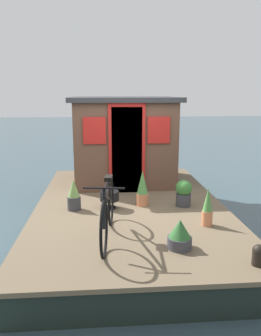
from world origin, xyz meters
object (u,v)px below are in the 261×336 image
at_px(potted_plant_basil, 184,193).
at_px(potted_plant_rosemary, 208,208).
at_px(bicycle, 108,211).
at_px(potted_plant_ivy, 74,196).
at_px(houseboat_cabin, 124,139).
at_px(potted_plant_sage, 142,189).
at_px(charcoal_grill, 109,197).
at_px(potted_plant_geranium, 180,235).
at_px(mooring_bollard, 259,255).

height_order(potted_plant_basil, potted_plant_rosemary, potted_plant_rosemary).
distance_m(bicycle, potted_plant_ivy, 1.36).
distance_m(houseboat_cabin, potted_plant_sage, 1.87).
bearing_deg(potted_plant_sage, charcoal_grill, 100.57).
distance_m(potted_plant_geranium, charcoal_grill, 1.84).
bearing_deg(houseboat_cabin, charcoal_grill, 168.73).
distance_m(potted_plant_rosemary, potted_plant_sage, 1.33).
xyz_separation_m(potted_plant_basil, potted_plant_geranium, (-1.64, 0.44, -0.06)).
relative_size(potted_plant_sage, potted_plant_geranium, 1.65).
relative_size(bicycle, charcoal_grill, 5.27).
relative_size(potted_plant_geranium, potted_plant_ivy, 0.72).
height_order(potted_plant_sage, charcoal_grill, potted_plant_sage).
relative_size(potted_plant_rosemary, potted_plant_ivy, 1.11).
height_order(bicycle, charcoal_grill, bicycle).
relative_size(potted_plant_rosemary, charcoal_grill, 1.80).
height_order(potted_plant_sage, mooring_bollard, potted_plant_sage).
relative_size(houseboat_cabin, potted_plant_sage, 3.59).
height_order(potted_plant_rosemary, potted_plant_geranium, potted_plant_rosemary).
bearing_deg(potted_plant_ivy, potted_plant_rosemary, -112.71).
bearing_deg(potted_plant_ivy, potted_plant_sage, -83.23).
relative_size(bicycle, potted_plant_ivy, 3.25).
height_order(houseboat_cabin, potted_plant_basil, houseboat_cabin).
bearing_deg(potted_plant_ivy, charcoal_grill, -86.97).
bearing_deg(potted_plant_rosemary, potted_plant_ivy, 67.29).
bearing_deg(charcoal_grill, houseboat_cabin, -11.27).
xyz_separation_m(bicycle, potted_plant_rosemary, (0.37, -1.50, -0.11)).
xyz_separation_m(houseboat_cabin, potted_plant_basil, (-1.83, -0.94, -0.71)).
height_order(houseboat_cabin, potted_plant_geranium, houseboat_cabin).
bearing_deg(potted_plant_basil, potted_plant_rosemary, -170.88).
bearing_deg(potted_plant_geranium, mooring_bollard, -122.13).
relative_size(charcoal_grill, mooring_bollard, 1.29).
distance_m(charcoal_grill, mooring_bollard, 2.71).
relative_size(bicycle, potted_plant_basil, 3.69).
bearing_deg(houseboat_cabin, mooring_bollard, -161.71).
distance_m(potted_plant_rosemary, charcoal_grill, 1.71).
xyz_separation_m(bicycle, mooring_bollard, (-0.87, -1.73, -0.26)).
height_order(bicycle, potted_plant_rosemary, bicycle).
bearing_deg(houseboat_cabin, potted_plant_geranium, -171.76).
distance_m(potted_plant_basil, potted_plant_ivy, 1.91).
relative_size(houseboat_cabin, potted_plant_basil, 4.87).
relative_size(houseboat_cabin, mooring_bollard, 8.94).
xyz_separation_m(houseboat_cabin, bicycle, (-3.12, 0.41, -0.55)).
relative_size(houseboat_cabin, potted_plant_geranium, 5.93).
bearing_deg(potted_plant_geranium, bicycle, 68.83).
bearing_deg(potted_plant_basil, potted_plant_ivy, 91.64).
bearing_deg(potted_plant_geranium, potted_plant_basil, -14.88).
bearing_deg(potted_plant_sage, mooring_bollard, -153.79).
distance_m(houseboat_cabin, potted_plant_ivy, 2.24).
xyz_separation_m(potted_plant_sage, charcoal_grill, (-0.11, 0.59, -0.09)).
xyz_separation_m(houseboat_cabin, mooring_bollard, (-3.98, -1.32, -0.82)).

